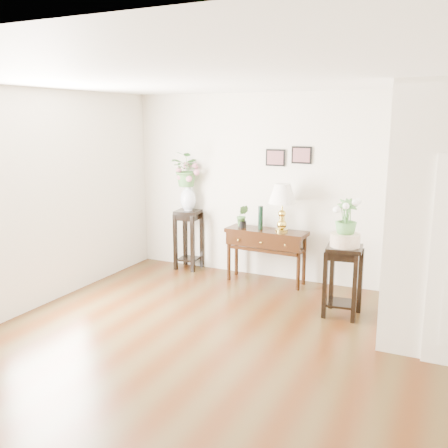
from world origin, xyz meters
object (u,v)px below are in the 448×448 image
Objects in this scene: table_lamp at (282,208)px; plant_stand_b at (343,281)px; console_table at (266,256)px; plant_stand_a at (189,240)px.

plant_stand_b is at bearing -36.88° from table_lamp.
plant_stand_b is at bearing -29.00° from console_table.
plant_stand_a reaches higher than console_table.
plant_stand_b reaches higher than console_table.
table_lamp reaches higher than plant_stand_b.
console_table is 1.55m from plant_stand_b.
plant_stand_a reaches higher than plant_stand_b.
console_table is 1.72× the size of table_lamp.
table_lamp reaches higher than console_table.
console_table is 1.25× the size of plant_stand_a.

